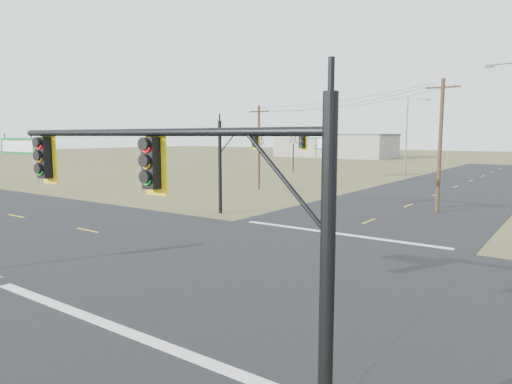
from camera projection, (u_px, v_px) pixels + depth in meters
ground at (260, 265)px, 19.04m from camera, size 320.00×320.00×0.00m
road_ew at (260, 265)px, 19.04m from camera, size 160.00×14.00×0.02m
road_ns at (260, 265)px, 19.04m from camera, size 14.00×160.00×0.02m
stop_bar_near at (109, 325)px, 12.98m from camera, size 12.00×0.40×0.01m
stop_bar_far at (338, 233)px, 25.09m from camera, size 12.00×0.40×0.01m
mast_arm_near at (149, 183)px, 9.40m from camera, size 10.32×0.43×6.05m
mast_arm_far at (257, 147)px, 29.50m from camera, size 8.83×0.44×6.38m
utility_pole_near at (440, 144)px, 31.51m from camera, size 2.27×0.27×9.26m
utility_pole_far at (259, 146)px, 45.71m from camera, size 1.99×0.71×8.35m
highway_sign at (324, 147)px, 56.70m from camera, size 2.92×0.49×5.51m
streetlight_c at (408, 134)px, 54.69m from camera, size 2.76×0.41×9.84m
bare_tree_a at (259, 137)px, 51.62m from camera, size 2.79×2.79×6.67m
bare_tree_b at (293, 137)px, 66.76m from camera, size 2.96×2.96×6.47m
warehouse_left at (335, 146)px, 114.44m from camera, size 28.00×14.00×5.50m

